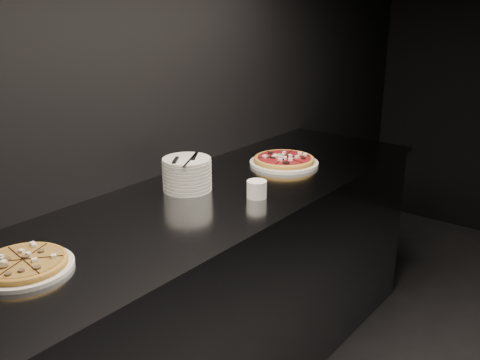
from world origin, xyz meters
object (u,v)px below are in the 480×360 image
Objects in this scene: pizza_mushroom at (24,264)px; pizza_tomato at (284,160)px; plate_stack at (187,174)px; counter at (221,288)px; cutlery at (185,159)px; ramekin at (257,189)px.

pizza_tomato reaches higher than pizza_mushroom.
counter is at bearing 22.59° from plate_stack.
counter is 6.70× the size of pizza_tomato.
pizza_mushroom is (-0.03, -0.89, 0.48)m from counter.
pizza_tomato is at bearing 91.03° from counter.
pizza_mushroom is 0.83m from cutlery.
counter is 29.56× the size of ramekin.
counter is at bearing -4.73° from cutlery.
cutlery is (0.01, -0.02, 0.07)m from plate_stack.
cutlery reaches higher than plate_stack.
ramekin reaches higher than pizza_mushroom.
cutlery is at bearing -157.20° from ramekin.
plate_stack is 0.97× the size of cutlery.
pizza_mushroom reaches higher than counter.
cutlery is 0.33m from ramekin.
pizza_mushroom is 3.65× the size of ramekin.
pizza_tomato is at bearing 89.27° from pizza_mushroom.
cutlery reaches higher than pizza_mushroom.
pizza_mushroom is 0.84m from plate_stack.
ramekin is at bearing 16.82° from counter.
cutlery is (-0.12, -0.58, 0.12)m from pizza_tomato.
plate_stack is 0.31m from ramekin.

